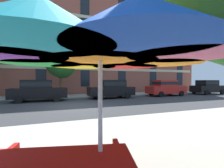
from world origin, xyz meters
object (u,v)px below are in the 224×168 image
object	(u,v)px
sedan_black	(38,90)
sedan_red	(166,87)
street_tree_middle	(61,64)
patio_umbrella	(100,45)
sedan_black_midblock	(111,89)
sedan_black_downstreet	(208,87)

from	to	relation	value
sedan_black	sedan_red	distance (m)	13.03
street_tree_middle	sedan_black	bearing A→B (deg)	-125.72
street_tree_middle	patio_umbrella	size ratio (longest dim) A/B	1.58
sedan_black	sedan_black_midblock	bearing A→B (deg)	0.00
sedan_black_midblock	sedan_red	distance (m)	6.52
sedan_black	sedan_black_downstreet	world-z (taller)	same
sedan_black_midblock	sedan_black_downstreet	bearing A→B (deg)	0.00
sedan_black	patio_umbrella	size ratio (longest dim) A/B	1.37
sedan_black	patio_umbrella	world-z (taller)	patio_umbrella
sedan_red	sedan_black_downstreet	size ratio (longest dim) A/B	1.00
sedan_red	street_tree_middle	xyz separation A→B (m)	(-11.06, 2.75, 2.52)
sedan_black_midblock	sedan_black_downstreet	distance (m)	13.10
sedan_black	patio_umbrella	bearing A→B (deg)	-83.79
street_tree_middle	sedan_red	bearing A→B (deg)	-13.95
sedan_black_downstreet	street_tree_middle	world-z (taller)	street_tree_middle
sedan_black_downstreet	street_tree_middle	size ratio (longest dim) A/B	0.87
patio_umbrella	sedan_red	bearing A→B (deg)	47.48
patio_umbrella	sedan_black_downstreet	bearing A→B (deg)	34.86
sedan_black_downstreet	patio_umbrella	world-z (taller)	patio_umbrella
street_tree_middle	patio_umbrella	bearing A→B (deg)	-92.19
sedan_black_downstreet	patio_umbrella	size ratio (longest dim) A/B	1.37
sedan_black_downstreet	street_tree_middle	xyz separation A→B (m)	(-17.64, 2.75, 2.52)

